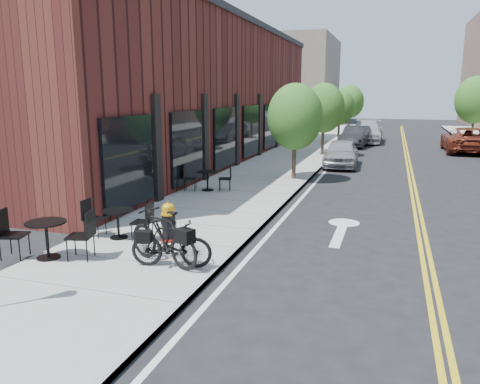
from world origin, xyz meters
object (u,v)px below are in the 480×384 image
(fire_hydrant, at_px, (169,222))
(parked_car_a, at_px, (341,153))
(parked_car_far, at_px, (466,140))
(bicycle_right, at_px, (171,243))
(bistro_set_b, at_px, (47,234))
(bistro_set_c, at_px, (207,178))
(parked_car_c, at_px, (366,131))
(bistro_set_a, at_px, (118,220))
(bicycle_left, at_px, (163,237))
(parked_car_b, at_px, (356,136))

(fire_hydrant, distance_m, parked_car_a, 13.82)
(parked_car_far, bearing_deg, bicycle_right, 70.11)
(fire_hydrant, xyz_separation_m, bistro_set_b, (-1.87, -1.88, 0.08))
(parked_car_a, bearing_deg, bistro_set_c, -118.54)
(parked_car_c, bearing_deg, bistro_set_a, -99.42)
(fire_hydrant, height_order, parked_car_c, parked_car_c)
(parked_car_c, distance_m, parked_car_far, 7.40)
(fire_hydrant, relative_size, bicycle_right, 0.57)
(bistro_set_a, relative_size, parked_car_far, 0.31)
(bicycle_left, bearing_deg, bistro_set_b, -58.87)
(parked_car_a, bearing_deg, bicycle_right, -99.04)
(bistro_set_c, xyz_separation_m, parked_car_b, (3.84, 17.00, 0.12))
(bistro_set_b, bearing_deg, fire_hydrant, 30.08)
(bistro_set_c, height_order, parked_car_a, parked_car_a)
(bistro_set_a, height_order, parked_car_far, parked_car_far)
(bistro_set_c, height_order, parked_car_b, parked_car_b)
(parked_car_c, bearing_deg, bistro_set_b, -100.14)
(bicycle_left, relative_size, parked_car_a, 0.49)
(bicycle_right, height_order, bistro_set_c, bicycle_right)
(bistro_set_c, bearing_deg, parked_car_a, 47.92)
(bistro_set_b, height_order, parked_car_b, parked_car_b)
(bistro_set_b, distance_m, parked_car_c, 28.21)
(fire_hydrant, bearing_deg, parked_car_b, 75.29)
(fire_hydrant, relative_size, bistro_set_b, 0.48)
(fire_hydrant, relative_size, parked_car_far, 0.17)
(parked_car_a, xyz_separation_m, parked_car_far, (6.60, 8.12, 0.09))
(bistro_set_a, distance_m, parked_car_far, 24.23)
(fire_hydrant, relative_size, parked_car_b, 0.22)
(bistro_set_b, bearing_deg, parked_car_b, 64.89)
(parked_car_a, relative_size, parked_car_c, 0.72)
(bicycle_left, xyz_separation_m, bistro_set_b, (-2.46, -0.45, -0.06))
(parked_car_b, distance_m, parked_car_far, 6.67)
(bistro_set_c, bearing_deg, parked_car_c, 61.75)
(bistro_set_c, distance_m, parked_car_b, 17.43)
(bistro_set_b, relative_size, parked_car_a, 0.50)
(bicycle_right, bearing_deg, parked_car_a, -17.77)
(parked_car_c, bearing_deg, bistro_set_c, -102.25)
(fire_hydrant, height_order, parked_car_far, parked_car_far)
(bistro_set_c, relative_size, parked_car_far, 0.31)
(bicycle_right, xyz_separation_m, parked_car_far, (8.30, 23.24, 0.14))
(bicycle_right, relative_size, parked_car_far, 0.30)
(bicycle_right, distance_m, parked_car_b, 24.28)
(parked_car_far, bearing_deg, bicycle_left, 69.52)
(bistro_set_c, xyz_separation_m, parked_car_c, (4.34, 20.22, 0.22))
(bistro_set_a, height_order, bistro_set_b, bistro_set_b)
(parked_car_a, distance_m, parked_car_far, 10.47)
(fire_hydrant, distance_m, bistro_set_c, 5.84)
(bicycle_left, relative_size, bistro_set_c, 1.12)
(fire_hydrant, distance_m, bicycle_right, 1.74)
(parked_car_c, bearing_deg, bicycle_left, -95.24)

